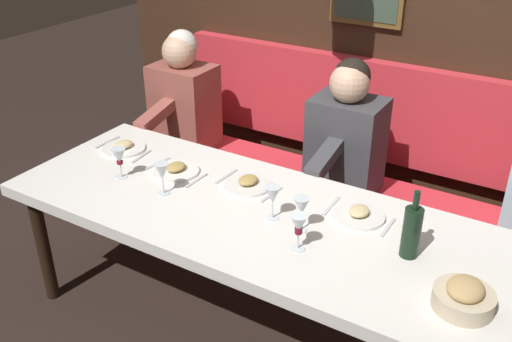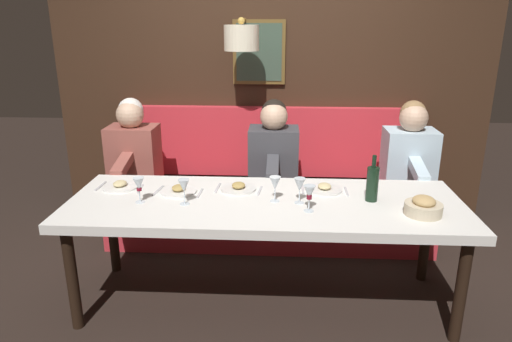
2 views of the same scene
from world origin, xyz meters
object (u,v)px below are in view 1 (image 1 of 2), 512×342
(wine_glass_0, at_px, (162,172))
(wine_glass_1, at_px, (299,226))
(diner_near, at_px, (346,132))
(wine_glass_4, at_px, (119,157))
(wine_glass_3, at_px, (273,196))
(dining_table, at_px, (261,225))
(bread_bowl, at_px, (464,297))
(wine_glass_2, at_px, (301,207))
(diner_middle, at_px, (183,95))
(wine_bottle, at_px, (412,231))

(wine_glass_0, relative_size, wine_glass_1, 1.00)
(diner_near, distance_m, wine_glass_4, 1.26)
(diner_near, height_order, wine_glass_3, diner_near)
(dining_table, xyz_separation_m, wine_glass_3, (-0.01, -0.06, 0.18))
(dining_table, height_order, wine_glass_1, wine_glass_1)
(dining_table, height_order, bread_bowl, bread_bowl)
(diner_near, relative_size, wine_glass_3, 4.82)
(wine_glass_0, height_order, wine_glass_2, same)
(diner_middle, xyz_separation_m, bread_bowl, (-1.05, -2.07, -0.03))
(diner_middle, relative_size, wine_bottle, 2.64)
(dining_table, bearing_deg, wine_bottle, -86.97)
(wine_glass_3, bearing_deg, wine_glass_4, 94.34)
(diner_near, bearing_deg, wine_glass_2, -168.79)
(diner_near, xyz_separation_m, wine_glass_3, (-0.89, -0.03, 0.04))
(wine_glass_1, height_order, bread_bowl, wine_glass_1)
(wine_glass_4, height_order, wine_bottle, wine_bottle)
(dining_table, relative_size, wine_bottle, 8.38)
(wine_glass_2, distance_m, wine_glass_3, 0.15)
(wine_glass_2, height_order, wine_glass_3, same)
(wine_glass_4, bearing_deg, diner_near, -40.66)
(wine_glass_1, xyz_separation_m, wine_glass_2, (0.13, 0.05, 0.00))
(wine_glass_2, relative_size, wine_glass_3, 1.00)
(diner_middle, height_order, bread_bowl, diner_middle)
(dining_table, distance_m, diner_near, 0.89)
(wine_glass_0, bearing_deg, wine_glass_1, -95.06)
(diner_middle, relative_size, wine_glass_2, 4.82)
(wine_glass_2, xyz_separation_m, wine_glass_3, (0.02, 0.15, 0.00))
(dining_table, relative_size, wine_glass_1, 15.33)
(dining_table, distance_m, diner_middle, 1.44)
(dining_table, height_order, wine_glass_2, wine_glass_2)
(wine_glass_1, xyz_separation_m, wine_glass_4, (0.08, 1.06, 0.00))
(diner_middle, height_order, wine_glass_0, diner_middle)
(diner_middle, bearing_deg, wine_glass_2, -124.25)
(wine_glass_2, xyz_separation_m, wine_bottle, (0.07, -0.46, -0.00))
(wine_bottle, bearing_deg, diner_near, 37.14)
(diner_near, xyz_separation_m, wine_glass_0, (-0.97, 0.53, 0.04))
(wine_glass_1, relative_size, wine_glass_2, 1.00)
(wine_glass_3, relative_size, wine_glass_4, 1.00)
(diner_middle, height_order, wine_bottle, diner_middle)
(wine_glass_4, distance_m, wine_bottle, 1.47)
(diner_near, xyz_separation_m, wine_glass_4, (-0.96, 0.82, 0.04))
(wine_glass_0, bearing_deg, diner_middle, 32.72)
(diner_middle, height_order, wine_glass_3, diner_middle)
(dining_table, height_order, wine_glass_4, wine_glass_4)
(diner_middle, distance_m, bread_bowl, 2.32)
(wine_glass_1, bearing_deg, diner_middle, 53.23)
(bread_bowl, bearing_deg, wine_glass_2, 79.04)
(dining_table, height_order, diner_middle, diner_middle)
(wine_glass_1, distance_m, bread_bowl, 0.68)
(wine_glass_2, distance_m, wine_bottle, 0.46)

